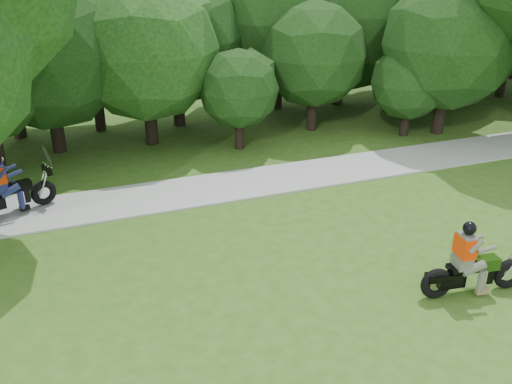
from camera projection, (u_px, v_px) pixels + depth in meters
ground at (469, 318)px, 11.52m from camera, size 100.00×100.00×0.00m
walkway at (303, 175)px, 18.34m from camera, size 60.00×2.20×0.06m
tree_line at (279, 27)px, 23.12m from camera, size 41.19×12.07×7.88m
chopper_motorcycle at (470, 268)px, 12.06m from camera, size 2.45×0.77×1.75m
touring_motorcycle at (8, 192)px, 15.45m from camera, size 2.27×1.25×1.78m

